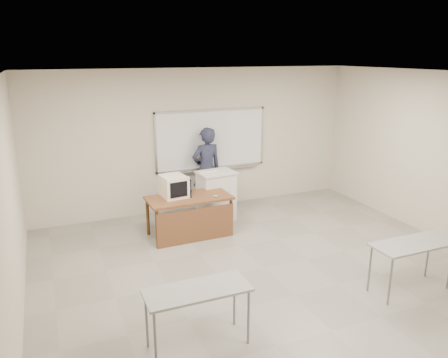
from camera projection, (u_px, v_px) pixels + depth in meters
name	position (u px, v px, depth m)	size (l,w,h in m)	color
floor	(293.00, 296.00, 6.15)	(7.00, 8.00, 0.01)	gray
whiteboard	(211.00, 140.00, 9.36)	(2.48, 0.10, 1.31)	white
student_desks	(361.00, 302.00, 4.77)	(4.40, 2.20, 0.73)	gray
instructor_desk	(191.00, 209.00, 7.95)	(1.53, 0.76, 0.75)	brown
podium	(216.00, 196.00, 8.81)	(0.72, 0.53, 1.01)	silver
crt_monitor	(173.00, 186.00, 7.96)	(0.43, 0.48, 0.41)	#EDE4C7
laptop	(181.00, 192.00, 8.08)	(0.35, 0.32, 0.26)	black
mouse	(215.00, 196.00, 7.98)	(0.09, 0.06, 0.04)	gray
keyboard	(208.00, 171.00, 8.68)	(0.40, 0.13, 0.02)	#EDE4C7
presenter	(207.00, 169.00, 9.27)	(0.66, 0.43, 1.81)	black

